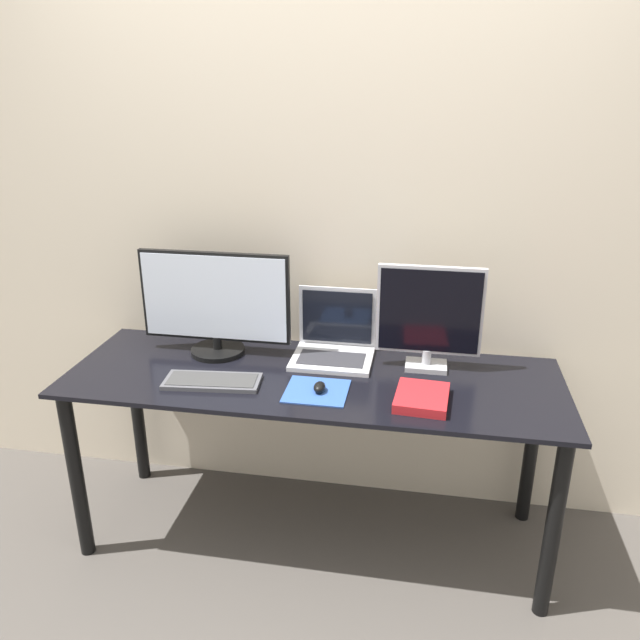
% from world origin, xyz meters
% --- Properties ---
extents(ground_plane, '(12.00, 12.00, 0.00)m').
position_xyz_m(ground_plane, '(0.00, 0.00, 0.00)').
color(ground_plane, '#4C4742').
extents(wall_back, '(7.00, 0.05, 2.50)m').
position_xyz_m(wall_back, '(0.00, 0.71, 1.25)').
color(wall_back, beige).
rests_on(wall_back, ground_plane).
extents(desk, '(1.90, 0.65, 0.75)m').
position_xyz_m(desk, '(0.00, 0.32, 0.63)').
color(desk, black).
rests_on(desk, ground_plane).
extents(monitor_left, '(0.62, 0.22, 0.43)m').
position_xyz_m(monitor_left, '(-0.43, 0.47, 0.96)').
color(monitor_left, black).
rests_on(monitor_left, desk).
extents(monitor_right, '(0.40, 0.11, 0.41)m').
position_xyz_m(monitor_right, '(0.43, 0.47, 0.97)').
color(monitor_right, '#B2B2B7').
rests_on(monitor_right, desk).
extents(laptop, '(0.32, 0.27, 0.27)m').
position_xyz_m(laptop, '(0.05, 0.52, 0.81)').
color(laptop, silver).
rests_on(laptop, desk).
extents(keyboard, '(0.37, 0.18, 0.02)m').
position_xyz_m(keyboard, '(-0.36, 0.20, 0.76)').
color(keyboard, '#4C4C51').
rests_on(keyboard, desk).
extents(mousepad, '(0.23, 0.21, 0.00)m').
position_xyz_m(mousepad, '(0.04, 0.20, 0.75)').
color(mousepad, '#2D519E').
rests_on(mousepad, desk).
extents(mouse, '(0.04, 0.07, 0.03)m').
position_xyz_m(mouse, '(0.05, 0.19, 0.77)').
color(mouse, black).
rests_on(mouse, mousepad).
extents(book, '(0.20, 0.23, 0.03)m').
position_xyz_m(book, '(0.42, 0.19, 0.76)').
color(book, red).
rests_on(book, desk).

